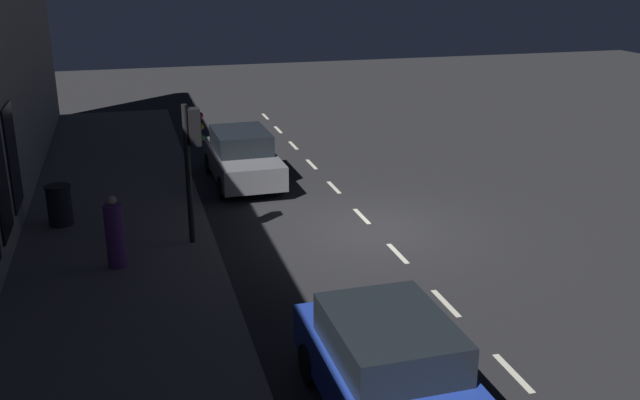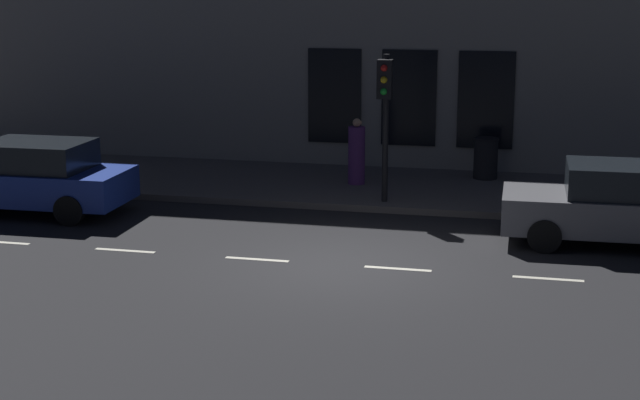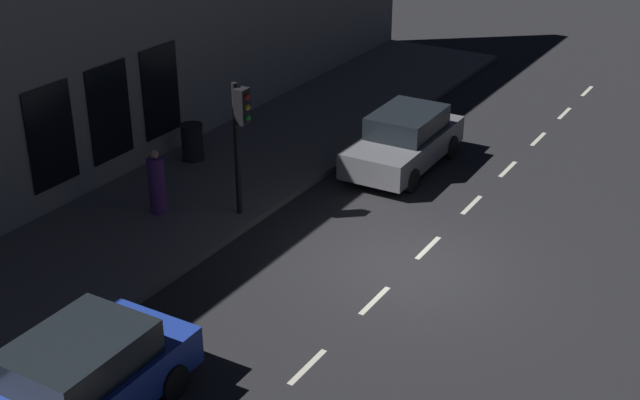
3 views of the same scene
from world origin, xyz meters
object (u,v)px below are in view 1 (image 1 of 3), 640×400
object	(u,v)px
parked_car_0	(242,157)
trash_bin	(59,205)
parked_car_1	(392,371)
traffic_light	(192,147)
pedestrian_0	(115,235)

from	to	relation	value
parked_car_0	trash_bin	size ratio (longest dim) A/B	4.22
parked_car_1	trash_bin	size ratio (longest dim) A/B	4.21
traffic_light	parked_car_0	world-z (taller)	traffic_light
trash_bin	parked_car_0	bearing A→B (deg)	-151.01
pedestrian_0	parked_car_0	bearing A→B (deg)	56.15
parked_car_1	parked_car_0	bearing A→B (deg)	-90.16
parked_car_1	trash_bin	bearing A→B (deg)	-62.01
traffic_light	parked_car_0	size ratio (longest dim) A/B	0.76
traffic_light	pedestrian_0	size ratio (longest dim) A/B	2.05
parked_car_0	pedestrian_0	xyz separation A→B (m)	(3.72, 5.81, 0.08)
parked_car_0	trash_bin	bearing A→B (deg)	27.94
parked_car_0	pedestrian_0	size ratio (longest dim) A/B	2.69
traffic_light	parked_car_1	size ratio (longest dim) A/B	0.76
parked_car_0	pedestrian_0	world-z (taller)	pedestrian_0
parked_car_0	parked_car_1	bearing A→B (deg)	89.54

